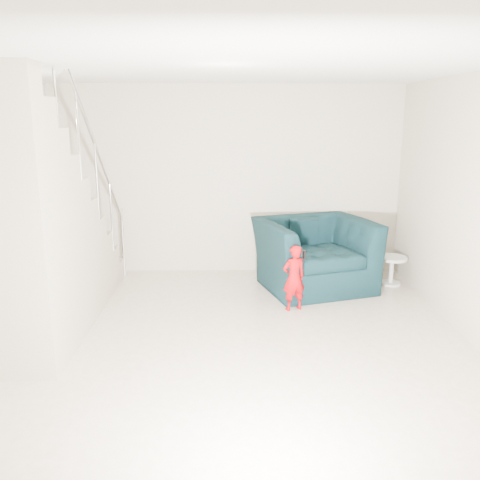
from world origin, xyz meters
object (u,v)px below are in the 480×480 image
toddler (294,278)px  staircase (34,247)px  armchair (315,254)px  side_table (392,266)px

toddler → staircase: 2.90m
toddler → armchair: bearing=-135.4°
armchair → staircase: bearing=-172.6°
armchair → side_table: bearing=-12.3°
armchair → toddler: bearing=-131.6°
toddler → staircase: (-2.79, -0.59, 0.55)m
toddler → side_table: toddler is taller
armchair → side_table: 1.10m
side_table → armchair: bearing=-175.6°
armchair → toddler: (-0.38, -0.83, -0.06)m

